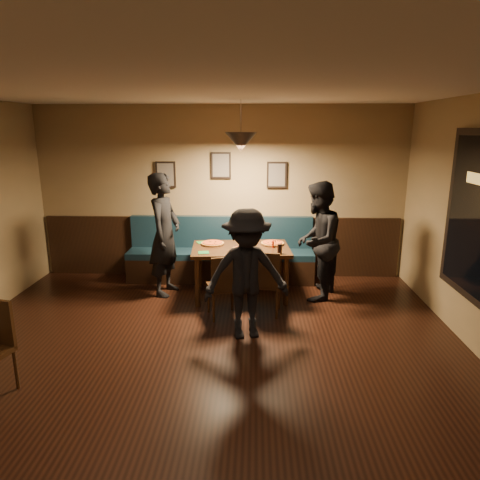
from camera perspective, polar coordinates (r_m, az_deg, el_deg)
The scene contains 23 objects.
floor at distance 4.41m, azimuth -5.85°, elevation -19.10°, with size 7.00×7.00×0.00m, color black.
ceiling at distance 3.71m, azimuth -7.01°, elevation 20.03°, with size 7.00×7.00×0.00m, color silver.
wall_back at distance 7.24m, azimuth -2.44°, elevation 6.14°, with size 6.00×6.00×0.00m, color #8C704F.
wainscot at distance 7.39m, azimuth -2.38°, elevation -0.82°, with size 5.88×0.06×1.00m, color black.
booth_bench at distance 7.13m, azimuth -2.54°, elevation -1.38°, with size 3.00×0.60×1.00m, color #0F232D, non-canonical shape.
picture_left at distance 7.30m, azimuth -9.62°, elevation 8.39°, with size 0.32×0.04×0.42m, color black.
picture_center at distance 7.16m, azimuth -2.49°, elevation 9.67°, with size 0.32×0.04×0.42m, color black.
picture_right at distance 7.16m, azimuth 4.80°, elevation 8.43°, with size 0.32×0.04×0.42m, color black.
pendant_lamp at distance 6.14m, azimuth 0.11°, elevation 12.66°, with size 0.44×0.44×0.25m, color black.
dining_table at distance 6.47m, azimuth 0.11°, elevation -4.17°, with size 1.40×0.90×0.75m, color black.
chair_near_left at distance 5.78m, azimuth -2.22°, elevation -5.87°, with size 0.38×0.38×0.86m, color black, non-canonical shape.
chair_near_right at distance 5.88m, azimuth 3.35°, elevation -5.40°, with size 0.40×0.40×0.89m, color black, non-canonical shape.
diner_left at distance 6.55m, azimuth -9.76°, elevation 0.69°, with size 0.66×0.43×1.82m, color black.
diner_right at distance 6.38m, azimuth 10.03°, elevation -0.15°, with size 0.83×0.65×1.71m, color black.
diner_front at distance 5.12m, azimuth 0.85°, elevation -4.50°, with size 1.00×0.58×1.55m, color black.
pizza_a at distance 6.53m, azimuth -3.60°, elevation -0.43°, with size 0.34×0.34×0.04m, color orange.
pizza_b at distance 6.20m, azimuth 0.46°, elevation -1.20°, with size 0.31×0.31×0.04m, color #C96025.
pizza_c at distance 6.54m, azimuth 4.24°, elevation -0.41°, with size 0.34×0.34×0.04m, color #C15B24.
soda_glass at distance 6.06m, azimuth 5.17°, elevation -1.14°, with size 0.06×0.06×0.14m, color black.
tabasco_bottle at distance 6.35m, azimuth 4.31°, elevation -0.48°, with size 0.03×0.03×0.12m, color #9E1805.
napkin_a at distance 6.66m, azimuth -5.00°, elevation -0.31°, with size 0.14×0.14×0.01m, color #1C6B27.
napkin_b at distance 6.11m, azimuth -4.76°, elevation -1.63°, with size 0.15×0.15×0.01m, color #1B6829.
cutlery_set at distance 5.96m, azimuth -0.52°, elevation -2.01°, with size 0.02×0.19×0.00m, color silver.
Camera 1 is at (0.55, -3.65, 2.42)m, focal length 32.85 mm.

